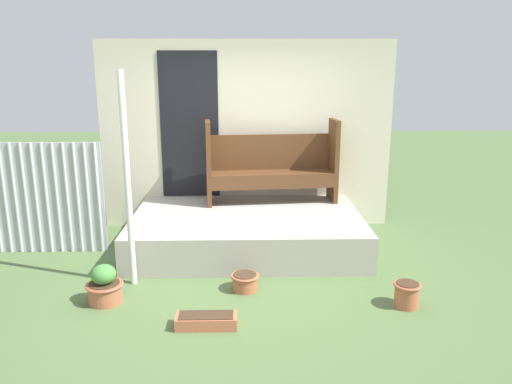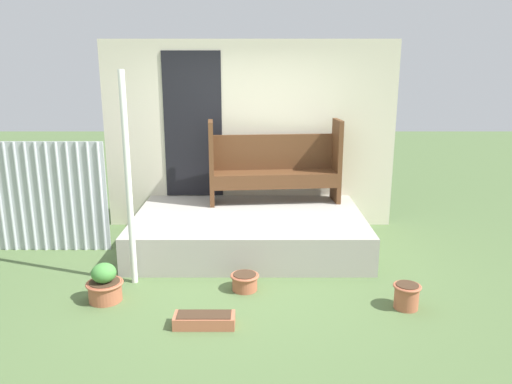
# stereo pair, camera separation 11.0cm
# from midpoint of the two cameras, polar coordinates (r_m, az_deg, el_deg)

# --- Properties ---
(ground_plane) EXTENTS (24.00, 24.00, 0.00)m
(ground_plane) POSITION_cam_midpoint_polar(r_m,az_deg,el_deg) (5.57, -2.55, -9.76)
(ground_plane) COLOR #516B3D
(porch_slab) EXTENTS (2.86, 1.85, 0.44)m
(porch_slab) POSITION_cam_midpoint_polar(r_m,az_deg,el_deg) (6.34, -1.53, -4.50)
(porch_slab) COLOR #A8A399
(porch_slab) RESTS_ON ground_plane
(house_wall) EXTENTS (4.06, 0.08, 2.60)m
(house_wall) POSITION_cam_midpoint_polar(r_m,az_deg,el_deg) (7.02, -1.87, 6.50)
(house_wall) COLOR beige
(house_wall) RESTS_ON ground_plane
(fence_corrugated) EXTENTS (2.26, 0.05, 1.38)m
(fence_corrugated) POSITION_cam_midpoint_polar(r_m,az_deg,el_deg) (6.80, -26.65, -0.66)
(fence_corrugated) COLOR #ADB2B7
(fence_corrugated) RESTS_ON ground_plane
(support_post) EXTENTS (0.07, 0.07, 2.23)m
(support_post) POSITION_cam_midpoint_polar(r_m,az_deg,el_deg) (5.25, -15.07, 1.10)
(support_post) COLOR white
(support_post) RESTS_ON ground_plane
(bench) EXTENTS (1.79, 0.56, 1.12)m
(bench) POSITION_cam_midpoint_polar(r_m,az_deg,el_deg) (6.75, 1.30, 3.33)
(bench) COLOR #54331C
(bench) RESTS_ON porch_slab
(flower_pot_left) EXTENTS (0.37, 0.37, 0.39)m
(flower_pot_left) POSITION_cam_midpoint_polar(r_m,az_deg,el_deg) (5.20, -17.52, -10.22)
(flower_pot_left) COLOR #B26042
(flower_pot_left) RESTS_ON ground_plane
(flower_pot_middle) EXTENTS (0.30, 0.30, 0.18)m
(flower_pot_middle) POSITION_cam_midpoint_polar(r_m,az_deg,el_deg) (5.25, -1.88, -10.14)
(flower_pot_middle) COLOR #B26042
(flower_pot_middle) RESTS_ON ground_plane
(flower_pot_right) EXTENTS (0.27, 0.27, 0.25)m
(flower_pot_right) POSITION_cam_midpoint_polar(r_m,az_deg,el_deg) (5.10, 16.25, -11.08)
(flower_pot_right) COLOR #B26042
(flower_pot_right) RESTS_ON ground_plane
(planter_box_rect) EXTENTS (0.55, 0.20, 0.12)m
(planter_box_rect) POSITION_cam_midpoint_polar(r_m,az_deg,el_deg) (4.62, -6.40, -14.41)
(planter_box_rect) COLOR #B76647
(planter_box_rect) RESTS_ON ground_plane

